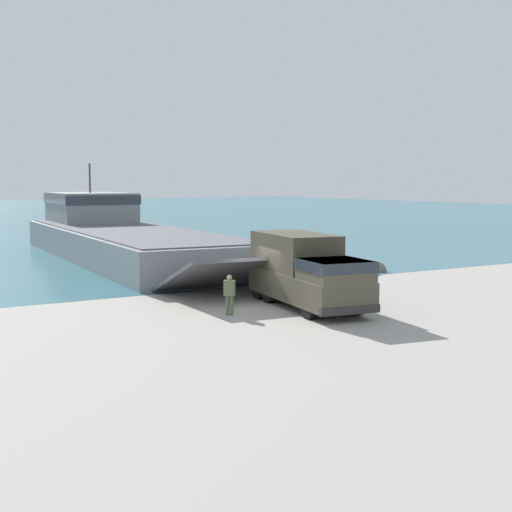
{
  "coord_description": "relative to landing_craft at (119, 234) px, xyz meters",
  "views": [
    {
      "loc": [
        -15.97,
        -26.58,
        5.46
      ],
      "look_at": [
        1.68,
        2.96,
        1.82
      ],
      "focal_mm": 50.0,
      "sensor_mm": 36.0,
      "label": 1
    }
  ],
  "objects": [
    {
      "name": "landing_craft",
      "position": [
        0.0,
        0.0,
        0.0
      ],
      "size": [
        10.17,
        36.17,
        6.88
      ],
      "rotation": [
        0.0,
        0.0,
        -0.06
      ],
      "color": "gray",
      "rests_on": "ground_plane"
    },
    {
      "name": "military_truck",
      "position": [
        -0.41,
        -24.34,
        -0.02
      ],
      "size": [
        3.67,
        7.86,
        3.13
      ],
      "rotation": [
        0.0,
        0.0,
        -1.73
      ],
      "color": "#4C4738",
      "rests_on": "ground_plane"
    },
    {
      "name": "moored_boat_a",
      "position": [
        5.89,
        34.63,
        -0.92
      ],
      "size": [
        2.36,
        8.03,
        2.02
      ],
      "rotation": [
        0.0,
        0.0,
        6.24
      ],
      "color": "navy",
      "rests_on": "ground_plane"
    },
    {
      "name": "shoreline_rock_a",
      "position": [
        10.24,
        -16.51,
        -1.59
      ],
      "size": [
        1.2,
        1.2,
        1.2
      ],
      "primitive_type": "sphere",
      "color": "#66605B",
      "rests_on": "ground_plane"
    },
    {
      "name": "shoreline_rock_b",
      "position": [
        8.99,
        -17.56,
        -1.59
      ],
      "size": [
        0.7,
        0.7,
        0.7
      ],
      "primitive_type": "sphere",
      "color": "gray",
      "rests_on": "ground_plane"
    },
    {
      "name": "ground_plane",
      "position": [
        -1.96,
        -22.84,
        -1.59
      ],
      "size": [
        240.0,
        240.0,
        0.0
      ],
      "primitive_type": "plane",
      "color": "#9E998E"
    },
    {
      "name": "soldier_on_ramp",
      "position": [
        -4.17,
        -24.28,
        -0.64
      ],
      "size": [
        0.48,
        0.48,
        1.65
      ],
      "rotation": [
        0.0,
        0.0,
        0.78
      ],
      "color": "#566042",
      "rests_on": "ground_plane"
    }
  ]
}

